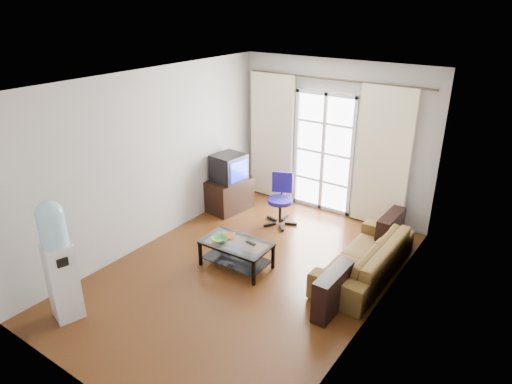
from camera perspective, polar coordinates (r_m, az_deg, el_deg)
floor at (r=6.62m, az=-1.15°, el=-10.03°), size 5.20×5.20×0.00m
ceiling at (r=5.61m, az=-1.38°, el=13.69°), size 5.20×5.20×0.00m
wall_back at (r=8.11m, az=9.66°, el=6.60°), size 3.60×0.02×2.70m
wall_front at (r=4.40m, az=-21.87°, el=-9.91°), size 3.60×0.02×2.70m
wall_left at (r=7.13m, az=-13.08°, el=3.97°), size 0.02×5.20×2.70m
wall_right at (r=5.23m, az=14.97°, el=-3.49°), size 0.02×5.20×2.70m
french_door at (r=8.21m, az=8.42°, el=4.86°), size 1.16×0.06×2.15m
curtain_rod at (r=7.79m, az=9.85°, el=13.70°), size 3.30×0.04×0.04m
curtain_left at (r=8.61m, az=2.00°, el=6.85°), size 0.90×0.07×2.35m
curtain_right at (r=7.72m, az=15.55°, el=4.02°), size 0.90×0.07×2.35m
radiator at (r=8.09m, az=13.96°, el=-1.54°), size 0.64×0.12×0.64m
sofa at (r=6.60m, az=13.42°, el=-7.92°), size 1.96×0.81×0.57m
coffee_table at (r=6.62m, az=-2.47°, el=-7.40°), size 1.01×0.59×0.40m
bowl at (r=6.59m, az=-4.53°, el=-5.89°), size 0.37×0.37×0.06m
book at (r=6.71m, az=-3.98°, el=-5.46°), size 0.32×0.33×0.02m
remote at (r=6.51m, az=-0.66°, el=-6.37°), size 0.17×0.07×0.02m
tv_stand at (r=8.36m, az=-3.37°, el=-0.33°), size 0.63×0.86×0.58m
crt_tv at (r=8.15m, az=-3.54°, el=3.08°), size 0.58×0.58×0.49m
task_chair at (r=7.85m, az=3.06°, el=-2.19°), size 0.80×0.80×0.89m
water_cooler at (r=5.86m, az=-23.47°, el=-7.66°), size 0.39×0.39×1.55m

